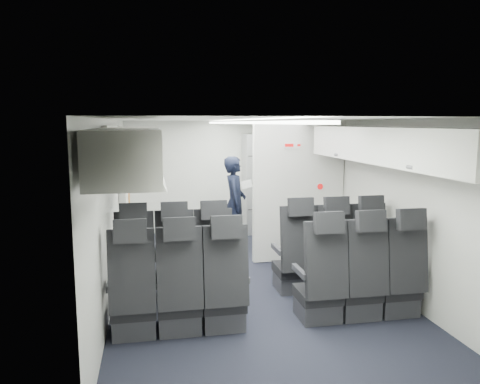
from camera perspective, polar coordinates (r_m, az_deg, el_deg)
name	(u,v)px	position (r m, az deg, el deg)	size (l,w,h in m)	color
cabin_shell	(246,198)	(6.14, 0.70, -0.78)	(3.41, 6.01, 2.16)	black
seat_row_front	(254,263)	(5.80, 1.76, -8.66)	(3.33, 0.56, 1.24)	black
seat_row_mid	(273,288)	(4.97, 4.07, -11.64)	(3.33, 0.56, 1.24)	black
overhead_bin_left_rear	(128,153)	(3.95, -13.53, 4.61)	(0.53, 1.80, 0.40)	white
overhead_bin_left_front_open	(131,154)	(5.71, -13.14, 4.49)	(0.64, 1.70, 0.72)	#9E9E93
overhead_bin_right_rear	(436,150)	(4.74, 22.77, 4.79)	(0.53, 1.80, 0.40)	white
overhead_bin_right_front	(355,142)	(6.27, 13.89, 5.93)	(0.53, 1.70, 0.40)	white
bulkhead_partition	(298,191)	(7.16, 7.11, 0.09)	(1.40, 0.15, 2.13)	silver
galley_unit	(266,184)	(9.00, 3.16, 1.03)	(0.85, 0.52, 1.90)	#939399
boarding_door	(124,197)	(7.59, -13.92, -0.55)	(0.12, 1.27, 1.86)	silver
flight_attendant	(235,203)	(7.85, -0.63, -1.31)	(0.57, 0.37, 1.56)	black
carry_on_bag	(134,152)	(5.31, -12.81, 4.82)	(0.39, 0.27, 0.23)	black
papers	(247,184)	(7.79, 0.80, 0.96)	(0.18, 0.02, 0.13)	white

